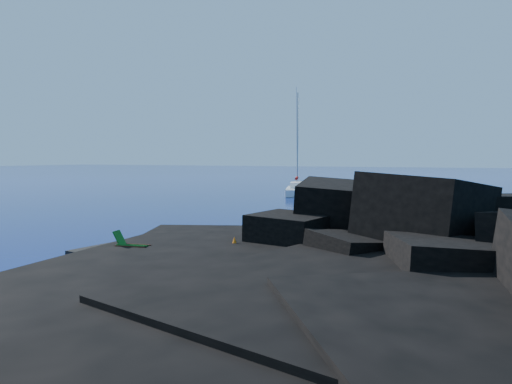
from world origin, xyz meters
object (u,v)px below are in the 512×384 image
at_px(deck_chair, 133,241).
at_px(marker_cone, 234,243).
at_px(sunbather, 228,245).
at_px(sailboat, 297,195).

distance_m(deck_chair, marker_cone, 4.17).
bearing_deg(sunbather, deck_chair, -140.61).
bearing_deg(marker_cone, sailboat, 106.82).
distance_m(sailboat, marker_cone, 35.96).
relative_size(sailboat, deck_chair, 8.27).
xyz_separation_m(deck_chair, sunbather, (3.08, 2.41, -0.32)).
bearing_deg(deck_chair, sailboat, 90.34).
height_order(sailboat, sunbather, sailboat).
height_order(deck_chair, sunbather, deck_chair).
bearing_deg(sunbather, marker_cone, -3.74).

